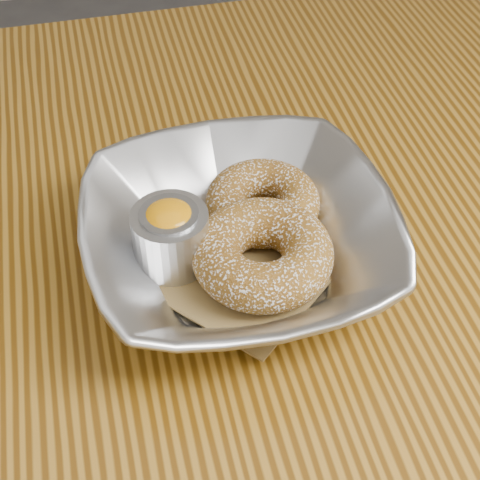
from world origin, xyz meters
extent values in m
cube|color=brown|center=(0.00, 0.00, 0.73)|extent=(1.20, 0.80, 0.04)
cube|color=#553915|center=(0.54, 0.34, 0.35)|extent=(0.06, 0.06, 0.71)
imported|color=#B7B9BE|center=(0.08, -0.04, 0.78)|extent=(0.25, 0.25, 0.06)
cube|color=brown|center=(0.08, -0.04, 0.76)|extent=(0.20, 0.20, 0.00)
torus|color=brown|center=(0.11, 0.00, 0.78)|extent=(0.13, 0.13, 0.03)
torus|color=brown|center=(0.10, -0.06, 0.78)|extent=(0.14, 0.14, 0.04)
torus|color=brown|center=(0.10, -0.06, 0.78)|extent=(0.14, 0.14, 0.04)
cylinder|color=#B7B9BE|center=(0.03, -0.03, 0.78)|extent=(0.06, 0.06, 0.05)
cylinder|color=gray|center=(0.03, -0.03, 0.79)|extent=(0.05, 0.05, 0.05)
ellipsoid|color=orange|center=(0.03, -0.03, 0.80)|extent=(0.04, 0.04, 0.03)
camera|label=1|loc=(-0.01, -0.43, 1.19)|focal=55.00mm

